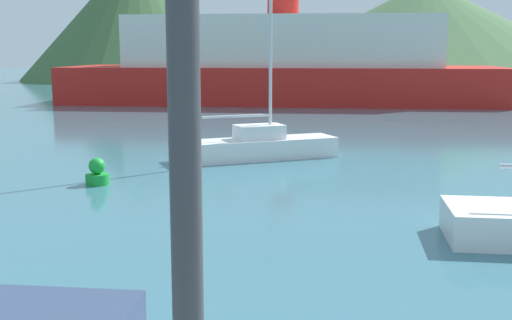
# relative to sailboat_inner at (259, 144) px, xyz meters

# --- Properties ---
(sailboat_inner) EXTENTS (5.60, 5.03, 10.53)m
(sailboat_inner) POSITION_rel_sailboat_inner_xyz_m (0.00, 0.00, 0.00)
(sailboat_inner) COLOR white
(sailboat_inner) RESTS_ON ground_plane
(ferry_distant) EXTENTS (34.90, 16.83, 8.24)m
(ferry_distant) POSITION_rel_sailboat_inner_xyz_m (-6.65, 25.85, 2.36)
(ferry_distant) COLOR red
(ferry_distant) RESTS_ON ground_plane
(buoy_marker) EXTENTS (0.73, 0.73, 0.83)m
(buoy_marker) POSITION_rel_sailboat_inner_xyz_m (-3.25, -6.09, -0.21)
(buoy_marker) COLOR green
(buoy_marker) RESTS_ON ground_plane
(hill_west) EXTENTS (31.10, 31.10, 17.26)m
(hill_west) POSITION_rel_sailboat_inner_xyz_m (-36.77, 56.90, 8.08)
(hill_west) COLOR #3D6038
(hill_west) RESTS_ON ground_plane
(hill_central) EXTENTS (46.37, 46.37, 11.79)m
(hill_central) POSITION_rel_sailboat_inner_xyz_m (2.01, 54.23, 5.34)
(hill_central) COLOR #476B42
(hill_central) RESTS_ON ground_plane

